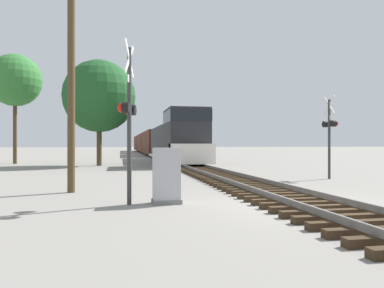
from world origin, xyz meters
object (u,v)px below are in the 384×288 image
Objects in this scene: utility_pole at (71,55)px; freight_train at (151,143)px; relay_cabinet at (166,176)px; tree_far_right at (99,96)px; crossing_signal_near at (128,113)px; crossing_signal_far at (330,129)px; tree_mid_background at (15,81)px.

freight_train is at bearing 81.99° from utility_pole.
tree_far_right is (-2.83, 19.02, 4.54)m from relay_cabinet.
crossing_signal_near is (-4.56, -48.51, 0.65)m from freight_train.
tree_far_right is (-1.79, 19.03, 2.81)m from crossing_signal_near.
tree_far_right is at bearing 89.77° from utility_pole.
freight_train is 8.87× the size of tree_far_right.
crossing_signal_far is 2.54× the size of relay_cabinet.
crossing_signal_near is 0.48× the size of tree_mid_background.
utility_pole is (-6.41, -45.54, 2.84)m from freight_train.
crossing_signal_far is 0.43× the size of tree_mid_background.
tree_far_right reaches higher than relay_cabinet.
tree_mid_background is at bearing -117.93° from freight_train.
crossing_signal_far is at bearing -49.55° from tree_far_right.
crossing_signal_near is 2.02m from relay_cabinet.
freight_train is at bearing 62.07° from tree_mid_background.
relay_cabinet is at bearing 106.09° from crossing_signal_near.
crossing_signal_near is at bearing -69.10° from tree_mid_background.
freight_train is 16.15× the size of crossing_signal_near.
freight_train is 48.72m from crossing_signal_near.
crossing_signal_near is 0.49× the size of utility_pole.
crossing_signal_near is at bearing -58.05° from utility_pole.
tree_far_right is (0.06, 16.06, 0.62)m from utility_pole.
relay_cabinet is 0.19× the size of tree_far_right.
crossing_signal_near reaches higher than crossing_signal_far.
tree_mid_background is at bearing 109.10° from utility_pole.
utility_pole is at bearing -90.23° from tree_far_right.
freight_train is at bearing -170.00° from crossing_signal_near.
tree_far_right is at bearing 98.47° from relay_cabinet.
freight_train is 46.07m from utility_pole.
tree_far_right reaches higher than crossing_signal_near.
freight_train is at bearing 5.77° from crossing_signal_far.
freight_train is at bearing 85.86° from relay_cabinet.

